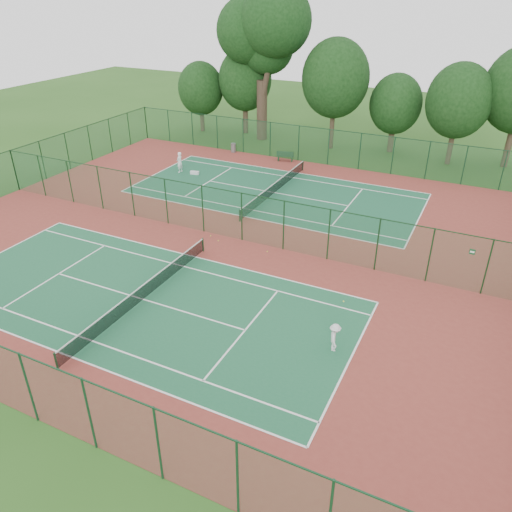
% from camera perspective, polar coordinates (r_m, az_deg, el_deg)
% --- Properties ---
extents(ground, '(120.00, 120.00, 0.00)m').
position_cam_1_polar(ground, '(35.15, -3.83, 2.35)').
color(ground, '#285319').
rests_on(ground, ground).
extents(red_pad, '(40.00, 36.00, 0.01)m').
position_cam_1_polar(red_pad, '(35.15, -3.83, 2.35)').
color(red_pad, maroon).
rests_on(red_pad, ground).
extents(court_near, '(23.77, 10.97, 0.01)m').
position_cam_1_polar(court_near, '(28.76, -12.71, -4.88)').
color(court_near, '#1C5A38').
rests_on(court_near, red_pad).
extents(court_far, '(23.77, 10.97, 0.01)m').
position_cam_1_polar(court_far, '(42.49, 2.19, 7.24)').
color(court_far, '#1B5638').
rests_on(court_far, red_pad).
extents(fence_north, '(40.00, 0.09, 3.50)m').
position_cam_1_polar(fence_north, '(49.86, 6.57, 12.49)').
color(fence_north, '#184927').
rests_on(fence_north, ground).
extents(fence_south, '(40.00, 0.09, 3.50)m').
position_cam_1_polar(fence_south, '(23.02, -27.12, -12.07)').
color(fence_south, '#194C2B').
rests_on(fence_south, ground).
extents(fence_west, '(0.09, 36.00, 3.50)m').
position_cam_1_polar(fence_west, '(47.12, -25.85, 8.82)').
color(fence_west, '#1B5238').
rests_on(fence_west, ground).
extents(fence_divider, '(40.00, 0.09, 3.50)m').
position_cam_1_polar(fence_divider, '(34.41, -3.92, 4.97)').
color(fence_divider, '#1B522C').
rests_on(fence_divider, ground).
extents(tennis_net_near, '(0.10, 12.90, 0.97)m').
position_cam_1_polar(tennis_net_near, '(28.48, -12.82, -3.99)').
color(tennis_net_near, '#153C1F').
rests_on(tennis_net_near, ground).
extents(tennis_net_far, '(0.10, 12.90, 0.97)m').
position_cam_1_polar(tennis_net_far, '(42.30, 2.21, 7.90)').
color(tennis_net_far, '#143920').
rests_on(tennis_net_far, ground).
extents(player_near, '(0.84, 1.09, 1.48)m').
position_cam_1_polar(player_near, '(24.40, 8.99, -9.17)').
color(player_near, silver).
rests_on(player_near, court_near).
extents(player_far, '(0.47, 0.70, 1.90)m').
position_cam_1_polar(player_far, '(47.60, -8.73, 10.55)').
color(player_far, white).
rests_on(player_far, court_far).
extents(trash_bin, '(0.62, 0.62, 0.93)m').
position_cam_1_polar(trash_bin, '(53.26, -2.60, 12.26)').
color(trash_bin, slate).
rests_on(trash_bin, red_pad).
extents(bench, '(1.75, 0.89, 1.04)m').
position_cam_1_polar(bench, '(50.33, 3.35, 11.33)').
color(bench, '#13361C').
rests_on(bench, red_pad).
extents(kit_bag, '(0.84, 0.45, 0.30)m').
position_cam_1_polar(kit_bag, '(47.09, -7.03, 9.42)').
color(kit_bag, silver).
rests_on(kit_bag, red_pad).
extents(stray_ball_a, '(0.07, 0.07, 0.07)m').
position_cam_1_polar(stray_ball_a, '(34.37, -4.33, 1.77)').
color(stray_ball_a, yellow).
rests_on(stray_ball_a, red_pad).
extents(stray_ball_b, '(0.07, 0.07, 0.07)m').
position_cam_1_polar(stray_ball_b, '(32.90, 1.29, 0.53)').
color(stray_ball_b, '#C6DC33').
rests_on(stray_ball_b, red_pad).
extents(stray_ball_c, '(0.07, 0.07, 0.07)m').
position_cam_1_polar(stray_ball_c, '(35.09, -5.20, 2.32)').
color(stray_ball_c, '#C9DB32').
rests_on(stray_ball_c, red_pad).
extents(big_tree, '(10.35, 7.57, 15.90)m').
position_cam_1_polar(big_tree, '(56.35, 0.94, 24.37)').
color(big_tree, '#36271D').
rests_on(big_tree, ground).
extents(evergreen_row, '(39.00, 5.00, 12.00)m').
position_cam_1_polar(evergreen_row, '(55.91, 9.24, 12.23)').
color(evergreen_row, black).
rests_on(evergreen_row, ground).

